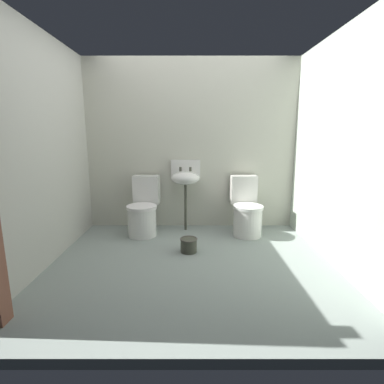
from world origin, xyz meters
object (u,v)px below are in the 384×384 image
(sink, at_px, (187,178))
(bucket, at_px, (190,245))
(toilet_right, at_px, (248,211))
(toilet_left, at_px, (145,211))

(sink, xyz_separation_m, bucket, (0.05, -0.82, -0.67))
(toilet_right, bearing_deg, sink, -15.51)
(toilet_right, bearing_deg, toilet_left, -2.83)
(toilet_left, relative_size, sink, 0.79)
(toilet_left, bearing_deg, bucket, 139.29)
(toilet_left, bearing_deg, sink, -157.10)
(sink, height_order, bucket, sink)
(toilet_right, relative_size, bucket, 3.78)
(toilet_right, relative_size, sink, 0.79)
(toilet_left, relative_size, toilet_right, 1.00)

